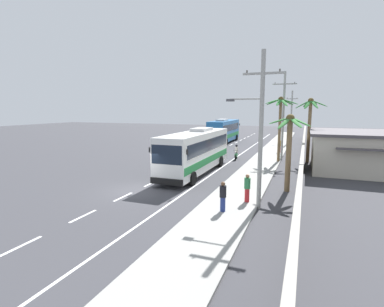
{
  "coord_description": "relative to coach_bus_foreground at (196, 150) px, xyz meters",
  "views": [
    {
      "loc": [
        10.72,
        -17.17,
        5.63
      ],
      "look_at": [
        1.49,
        6.8,
        1.7
      ],
      "focal_mm": 27.65,
      "sensor_mm": 36.0,
      "label": 1
    }
  ],
  "objects": [
    {
      "name": "ground_plane",
      "position": [
        -1.87,
        -6.82,
        -2.01
      ],
      "size": [
        160.0,
        160.0,
        0.0
      ],
      "primitive_type": "plane",
      "color": "#3A3A3F"
    },
    {
      "name": "sidewalk_kerb",
      "position": [
        4.93,
        3.18,
        -1.94
      ],
      "size": [
        3.2,
        90.0,
        0.14
      ],
      "primitive_type": "cube",
      "color": "#999993",
      "rests_on": "ground"
    },
    {
      "name": "lane_markings",
      "position": [
        0.16,
        8.12,
        -2.01
      ],
      "size": [
        3.51,
        71.7,
        0.01
      ],
      "color": "white",
      "rests_on": "ground"
    },
    {
      "name": "boundary_wall",
      "position": [
        8.73,
        7.18,
        -0.85
      ],
      "size": [
        0.24,
        60.0,
        2.32
      ],
      "primitive_type": "cube",
      "color": "#9E998E",
      "rests_on": "ground"
    },
    {
      "name": "coach_bus_foreground",
      "position": [
        0.0,
        0.0,
        0.0
      ],
      "size": [
        3.0,
        11.92,
        3.87
      ],
      "color": "white",
      "rests_on": "ground"
    },
    {
      "name": "coach_bus_far_lane",
      "position": [
        -3.74,
        23.44,
        0.03
      ],
      "size": [
        3.05,
        11.95,
        3.93
      ],
      "color": "#2366A8",
      "rests_on": "ground"
    },
    {
      "name": "motorcycle_beside_bus",
      "position": [
        1.78,
        8.08,
        -1.34
      ],
      "size": [
        0.56,
        1.96,
        1.65
      ],
      "color": "black",
      "rests_on": "ground"
    },
    {
      "name": "pedestrian_near_kerb",
      "position": [
        5.82,
        -7.04,
        -1.0
      ],
      "size": [
        0.36,
        0.36,
        1.67
      ],
      "rotation": [
        0.0,
        0.0,
        2.0
      ],
      "color": "red",
      "rests_on": "sidewalk_kerb"
    },
    {
      "name": "pedestrian_midwalk",
      "position": [
        5.88,
        14.33,
        -0.96
      ],
      "size": [
        0.36,
        0.36,
        1.73
      ],
      "rotation": [
        0.0,
        0.0,
        0.6
      ],
      "color": "red",
      "rests_on": "sidewalk_kerb"
    },
    {
      "name": "pedestrian_far_walk",
      "position": [
        4.91,
        -9.15,
        -1.02
      ],
      "size": [
        0.36,
        0.36,
        1.64
      ],
      "rotation": [
        0.0,
        0.0,
        1.49
      ],
      "color": "navy",
      "rests_on": "sidewalk_kerb"
    },
    {
      "name": "utility_pole_nearest",
      "position": [
        6.5,
        -7.55,
        2.62
      ],
      "size": [
        3.04,
        0.24,
        8.71
      ],
      "color": "#9E9E99",
      "rests_on": "ground"
    },
    {
      "name": "utility_pole_mid",
      "position": [
        6.5,
        9.69,
        2.98
      ],
      "size": [
        2.51,
        0.24,
        9.54
      ],
      "color": "#9E9E99",
      "rests_on": "ground"
    },
    {
      "name": "utility_pole_far",
      "position": [
        6.46,
        26.93,
        2.49
      ],
      "size": [
        2.96,
        0.24,
        8.47
      ],
      "color": "#9E9E99",
      "rests_on": "ground"
    },
    {
      "name": "palm_nearest",
      "position": [
        9.19,
        9.09,
        2.56
      ],
      "size": [
        3.17,
        3.09,
        6.7
      ],
      "color": "brown",
      "rests_on": "ground"
    },
    {
      "name": "palm_second",
      "position": [
        6.34,
        7.68,
        2.99
      ],
      "size": [
        3.34,
        3.39,
        6.82
      ],
      "color": "brown",
      "rests_on": "ground"
    },
    {
      "name": "palm_third",
      "position": [
        7.87,
        -3.31,
        1.55
      ],
      "size": [
        2.74,
        2.43,
        5.26
      ],
      "color": "brown",
      "rests_on": "ground"
    },
    {
      "name": "roadside_building",
      "position": [
        14.93,
        6.16,
        -0.21
      ],
      "size": [
        11.39,
        9.27,
        3.57
      ],
      "color": "beige",
      "rests_on": "ground"
    }
  ]
}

